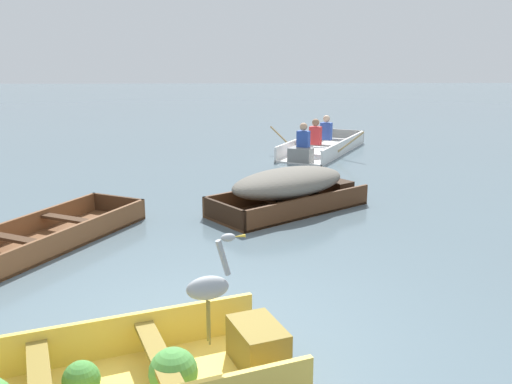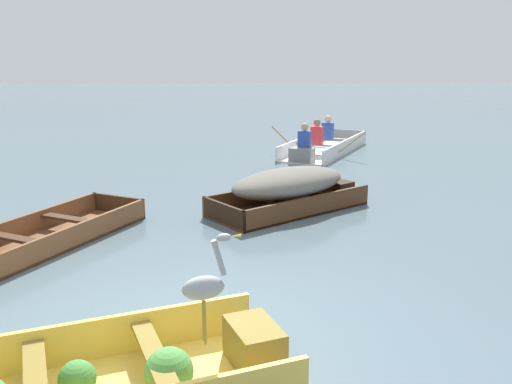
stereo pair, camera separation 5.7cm
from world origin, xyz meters
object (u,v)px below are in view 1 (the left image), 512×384
(rowboat_white_with_crew, at_px, (320,146))
(heron_on_dinghy, at_px, (210,284))
(dinghy_yellow_foreground, at_px, (112,384))
(skiff_wooden_brown_far_moored, at_px, (37,241))
(skiff_dark_varnish_near_moored, at_px, (290,187))

(rowboat_white_with_crew, height_order, heron_on_dinghy, heron_on_dinghy)
(dinghy_yellow_foreground, relative_size, skiff_wooden_brown_far_moored, 0.94)
(skiff_dark_varnish_near_moored, bearing_deg, rowboat_white_with_crew, 76.76)
(dinghy_yellow_foreground, relative_size, heron_on_dinghy, 3.68)
(skiff_wooden_brown_far_moored, distance_m, rowboat_white_with_crew, 8.39)
(rowboat_white_with_crew, relative_size, heron_on_dinghy, 4.49)
(skiff_dark_varnish_near_moored, distance_m, rowboat_white_with_crew, 5.34)
(skiff_dark_varnish_near_moored, xyz_separation_m, skiff_wooden_brown_far_moored, (-3.50, -1.75, -0.29))
(dinghy_yellow_foreground, distance_m, skiff_dark_varnish_near_moored, 5.50)
(skiff_wooden_brown_far_moored, relative_size, rowboat_white_with_crew, 0.87)
(rowboat_white_with_crew, bearing_deg, heron_on_dinghy, -102.39)
(heron_on_dinghy, bearing_deg, skiff_dark_varnish_near_moored, 78.48)
(dinghy_yellow_foreground, height_order, heron_on_dinghy, heron_on_dinghy)
(skiff_dark_varnish_near_moored, xyz_separation_m, heron_on_dinghy, (-1.04, -5.09, 0.50))
(dinghy_yellow_foreground, xyz_separation_m, skiff_dark_varnish_near_moored, (1.77, 5.20, 0.23))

